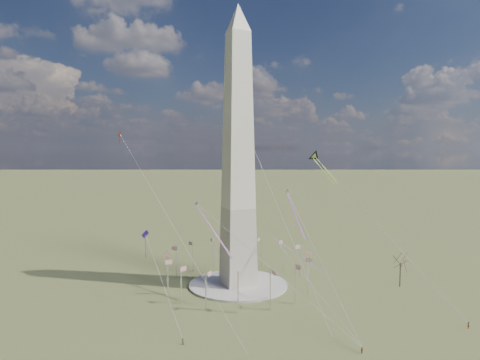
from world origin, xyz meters
name	(u,v)px	position (x,y,z in m)	size (l,w,h in m)	color
ground	(238,286)	(0.00, 0.00, 0.00)	(2000.00, 2000.00, 0.00)	#5D6633
plaza	(238,285)	(0.00, 0.00, 0.40)	(36.00, 36.00, 0.80)	beige
washington_monument	(238,155)	(0.00, 0.00, 47.95)	(15.56, 15.56, 100.00)	#B2A595
flagpole_ring	(238,266)	(0.00, 0.00, 7.27)	(54.40, 54.40, 13.00)	white
tree_near	(400,261)	(53.92, -23.69, 9.28)	(7.44, 7.44, 13.01)	#46312A
person_east	(468,325)	(45.02, -59.32, 0.97)	(0.71, 0.46, 1.93)	gray
person_west	(183,341)	(-31.11, -38.05, 0.81)	(0.79, 0.61, 1.62)	gray
person_centre	(362,350)	(8.26, -59.57, 0.76)	(0.89, 0.37, 1.51)	gray
kite_delta_black	(316,158)	(41.48, 13.76, 46.03)	(6.14, 16.46, 13.64)	black
kite_diamond_purple	(145,237)	(-33.34, 0.53, 20.65)	(2.10, 3.16, 9.64)	#381A78
kite_streamer_left	(293,207)	(15.58, -12.42, 29.65)	(5.81, 20.71, 14.39)	#FF282D
kite_streamer_mid	(208,221)	(-13.08, -4.57, 25.36)	(6.27, 23.03, 15.99)	#FF282D
kite_streamer_right	(290,248)	(25.05, 6.45, 10.25)	(18.09, 13.47, 14.66)	#FF282D
kite_small_red	(120,135)	(-36.47, 37.24, 55.68)	(1.29, 2.14, 5.12)	red
kite_small_white	(226,84)	(12.61, 44.58, 79.77)	(1.23, 1.91, 4.19)	white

